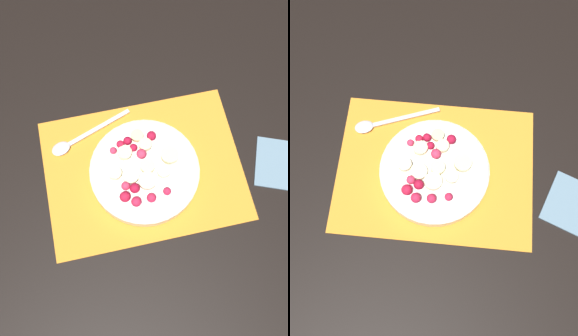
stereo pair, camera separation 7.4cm
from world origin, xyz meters
TOP-DOWN VIEW (x-y plane):
  - ground_plane at (0.00, 0.00)m, footprint 3.00×3.00m
  - placemat at (0.00, 0.00)m, footprint 0.41×0.30m
  - fruit_bowl at (-0.00, -0.01)m, footprint 0.22×0.22m
  - spoon at (-0.13, 0.09)m, footprint 0.18×0.08m

SIDE VIEW (x-z plane):
  - ground_plane at x=0.00m, z-range 0.00..0.00m
  - placemat at x=0.00m, z-range 0.00..0.01m
  - spoon at x=-0.13m, z-range 0.01..0.01m
  - fruit_bowl at x=0.00m, z-range 0.00..0.05m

